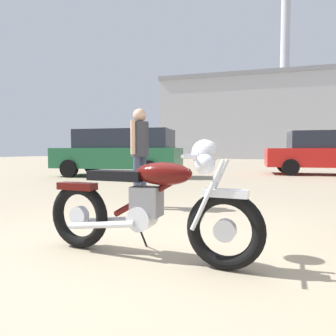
% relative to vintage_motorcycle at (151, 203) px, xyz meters
% --- Properties ---
extents(ground_plane, '(80.00, 80.00, 0.00)m').
position_rel_vintage_motorcycle_xyz_m(ground_plane, '(-0.05, 0.21, -0.49)').
color(ground_plane, gray).
extents(vintage_motorcycle, '(2.08, 0.74, 1.07)m').
position_rel_vintage_motorcycle_xyz_m(vintage_motorcycle, '(0.00, 0.00, 0.00)').
color(vintage_motorcycle, black).
rests_on(vintage_motorcycle, ground_plane).
extents(bystander, '(0.30, 0.46, 1.66)m').
position_rel_vintage_motorcycle_xyz_m(bystander, '(-1.15, 2.10, 0.53)').
color(bystander, '#383D51').
rests_on(bystander, ground_plane).
extents(blue_hatchback_right, '(4.87, 2.38, 1.74)m').
position_rel_vintage_motorcycle_xyz_m(blue_hatchback_right, '(2.90, 11.00, 0.45)').
color(blue_hatchback_right, black).
rests_on(blue_hatchback_right, ground_plane).
extents(red_hatchback_near, '(4.90, 2.45, 1.74)m').
position_rel_vintage_motorcycle_xyz_m(red_hatchback_near, '(-4.58, 7.38, 0.45)').
color(red_hatchback_near, black).
rests_on(red_hatchback_near, ground_plane).
extents(industrial_building, '(20.97, 13.21, 21.34)m').
position_rel_vintage_motorcycle_xyz_m(industrial_building, '(-3.72, 38.20, 4.60)').
color(industrial_building, '#B2B2B7').
rests_on(industrial_building, ground_plane).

